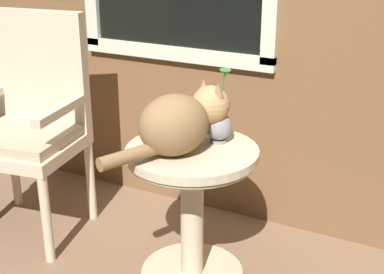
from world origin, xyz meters
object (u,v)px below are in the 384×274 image
(pewter_vase_with_ivy, at_px, (219,122))
(cat, at_px, (180,122))
(wicker_side_table, at_px, (192,194))
(wicker_chair, at_px, (30,117))

(pewter_vase_with_ivy, bearing_deg, cat, -119.51)
(wicker_side_table, bearing_deg, pewter_vase_with_ivy, 60.80)
(wicker_chair, height_order, pewter_vase_with_ivy, wicker_chair)
(wicker_chair, height_order, cat, wicker_chair)
(cat, bearing_deg, pewter_vase_with_ivy, 60.49)
(wicker_side_table, bearing_deg, wicker_chair, 176.48)
(wicker_side_table, relative_size, cat, 1.07)
(wicker_side_table, xyz_separation_m, pewter_vase_with_ivy, (0.06, 0.11, 0.29))
(cat, bearing_deg, wicker_side_table, 59.78)
(wicker_side_table, xyz_separation_m, cat, (-0.03, -0.05, 0.33))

